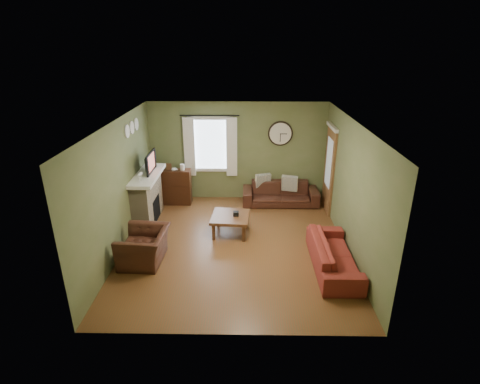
{
  "coord_description": "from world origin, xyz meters",
  "views": [
    {
      "loc": [
        0.22,
        -6.9,
        4.02
      ],
      "look_at": [
        0.1,
        0.4,
        1.05
      ],
      "focal_mm": 28.0,
      "sensor_mm": 36.0,
      "label": 1
    }
  ],
  "objects_px": {
    "sofa_brown": "(280,193)",
    "coffee_table": "(231,224)",
    "sofa_red": "(334,255)",
    "armchair": "(144,247)",
    "bookshelf": "(176,187)"
  },
  "relations": [
    {
      "from": "bookshelf",
      "to": "coffee_table",
      "type": "xyz_separation_m",
      "value": [
        1.49,
        -1.65,
        -0.25
      ]
    },
    {
      "from": "sofa_brown",
      "to": "coffee_table",
      "type": "relative_size",
      "value": 2.4
    },
    {
      "from": "sofa_brown",
      "to": "sofa_red",
      "type": "height_order",
      "value": "sofa_brown"
    },
    {
      "from": "sofa_brown",
      "to": "armchair",
      "type": "height_order",
      "value": "armchair"
    },
    {
      "from": "bookshelf",
      "to": "coffee_table",
      "type": "height_order",
      "value": "bookshelf"
    },
    {
      "from": "armchair",
      "to": "coffee_table",
      "type": "height_order",
      "value": "armchair"
    },
    {
      "from": "sofa_red",
      "to": "coffee_table",
      "type": "height_order",
      "value": "sofa_red"
    },
    {
      "from": "armchair",
      "to": "sofa_brown",
      "type": "bearing_deg",
      "value": 137.79
    },
    {
      "from": "bookshelf",
      "to": "armchair",
      "type": "bearing_deg",
      "value": -92.59
    },
    {
      "from": "sofa_red",
      "to": "coffee_table",
      "type": "bearing_deg",
      "value": 56.38
    },
    {
      "from": "sofa_red",
      "to": "armchair",
      "type": "xyz_separation_m",
      "value": [
        -3.62,
        0.16,
        0.04
      ]
    },
    {
      "from": "sofa_red",
      "to": "coffee_table",
      "type": "distance_m",
      "value": 2.4
    },
    {
      "from": "sofa_red",
      "to": "armchair",
      "type": "bearing_deg",
      "value": 87.47
    },
    {
      "from": "sofa_brown",
      "to": "coffee_table",
      "type": "distance_m",
      "value": 2.08
    },
    {
      "from": "coffee_table",
      "to": "sofa_red",
      "type": "bearing_deg",
      "value": -33.62
    }
  ]
}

